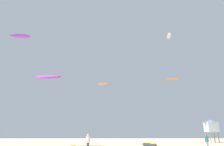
{
  "coord_description": "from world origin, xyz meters",
  "views": [
    {
      "loc": [
        -0.7,
        -15.06,
        1.64
      ],
      "look_at": [
        0.0,
        17.57,
        11.04
      ],
      "focal_mm": 33.7,
      "sensor_mm": 36.0,
      "label": 1
    }
  ],
  "objects_px": {
    "lifeguard_tower": "(211,126)",
    "person_midground": "(207,140)",
    "kite_aloft_4": "(172,79)",
    "person_foreground": "(88,141)",
    "kite_aloft_1": "(20,36)",
    "kite_aloft_2": "(169,36)",
    "kite_grounded_near": "(149,145)",
    "kite_aloft_3": "(48,77)",
    "kite_aloft_0": "(102,84)"
  },
  "relations": [
    {
      "from": "person_foreground",
      "to": "kite_aloft_2",
      "type": "relative_size",
      "value": 0.39
    },
    {
      "from": "person_foreground",
      "to": "kite_aloft_1",
      "type": "distance_m",
      "value": 27.25
    },
    {
      "from": "kite_grounded_near",
      "to": "kite_aloft_4",
      "type": "xyz_separation_m",
      "value": [
        12.56,
        27.73,
        15.85
      ]
    },
    {
      "from": "person_midground",
      "to": "kite_aloft_0",
      "type": "relative_size",
      "value": 0.57
    },
    {
      "from": "lifeguard_tower",
      "to": "kite_aloft_0",
      "type": "relative_size",
      "value": 1.51
    },
    {
      "from": "lifeguard_tower",
      "to": "kite_aloft_3",
      "type": "relative_size",
      "value": 1.01
    },
    {
      "from": "kite_aloft_1",
      "to": "kite_aloft_2",
      "type": "xyz_separation_m",
      "value": [
        32.95,
        16.93,
        8.64
      ]
    },
    {
      "from": "person_foreground",
      "to": "kite_aloft_3",
      "type": "xyz_separation_m",
      "value": [
        -7.14,
        9.64,
        8.77
      ]
    },
    {
      "from": "lifeguard_tower",
      "to": "kite_aloft_1",
      "type": "relative_size",
      "value": 1.12
    },
    {
      "from": "kite_aloft_1",
      "to": "kite_aloft_2",
      "type": "distance_m",
      "value": 38.04
    },
    {
      "from": "kite_grounded_near",
      "to": "lifeguard_tower",
      "type": "height_order",
      "value": "lifeguard_tower"
    },
    {
      "from": "person_midground",
      "to": "kite_aloft_0",
      "type": "distance_m",
      "value": 27.68
    },
    {
      "from": "kite_grounded_near",
      "to": "kite_aloft_1",
      "type": "height_order",
      "value": "kite_aloft_1"
    },
    {
      "from": "kite_grounded_near",
      "to": "kite_aloft_2",
      "type": "distance_m",
      "value": 38.26
    },
    {
      "from": "kite_grounded_near",
      "to": "kite_aloft_3",
      "type": "height_order",
      "value": "kite_aloft_3"
    },
    {
      "from": "kite_aloft_1",
      "to": "kite_aloft_4",
      "type": "relative_size",
      "value": 1.09
    },
    {
      "from": "lifeguard_tower",
      "to": "kite_aloft_0",
      "type": "bearing_deg",
      "value": 164.98
    },
    {
      "from": "person_foreground",
      "to": "person_midground",
      "type": "xyz_separation_m",
      "value": [
        12.61,
        2.88,
        -0.02
      ]
    },
    {
      "from": "person_midground",
      "to": "kite_grounded_near",
      "type": "bearing_deg",
      "value": 31.05
    },
    {
      "from": "person_midground",
      "to": "kite_aloft_1",
      "type": "bearing_deg",
      "value": 46.64
    },
    {
      "from": "kite_aloft_0",
      "to": "kite_grounded_near",
      "type": "bearing_deg",
      "value": -69.69
    },
    {
      "from": "person_midground",
      "to": "lifeguard_tower",
      "type": "height_order",
      "value": "lifeguard_tower"
    },
    {
      "from": "person_foreground",
      "to": "kite_aloft_4",
      "type": "distance_m",
      "value": 43.01
    },
    {
      "from": "person_foreground",
      "to": "kite_aloft_2",
      "type": "xyz_separation_m",
      "value": [
        18.64,
        31.64,
        26.57
      ]
    },
    {
      "from": "person_foreground",
      "to": "kite_aloft_2",
      "type": "distance_m",
      "value": 45.33
    },
    {
      "from": "kite_grounded_near",
      "to": "lifeguard_tower",
      "type": "relative_size",
      "value": 1.13
    },
    {
      "from": "kite_aloft_4",
      "to": "kite_aloft_0",
      "type": "bearing_deg",
      "value": -152.42
    },
    {
      "from": "person_midground",
      "to": "kite_aloft_4",
      "type": "relative_size",
      "value": 0.45
    },
    {
      "from": "kite_aloft_2",
      "to": "kite_aloft_4",
      "type": "distance_m",
      "value": 11.93
    },
    {
      "from": "person_midground",
      "to": "kite_aloft_3",
      "type": "xyz_separation_m",
      "value": [
        -19.75,
        6.77,
        8.78
      ]
    },
    {
      "from": "person_midground",
      "to": "kite_aloft_2",
      "type": "bearing_deg",
      "value": -31.47
    },
    {
      "from": "person_midground",
      "to": "kite_aloft_0",
      "type": "xyz_separation_m",
      "value": [
        -12.02,
        22.21,
        11.34
      ]
    },
    {
      "from": "kite_grounded_near",
      "to": "kite_aloft_4",
      "type": "bearing_deg",
      "value": 65.64
    },
    {
      "from": "lifeguard_tower",
      "to": "kite_aloft_1",
      "type": "bearing_deg",
      "value": -172.33
    },
    {
      "from": "lifeguard_tower",
      "to": "person_midground",
      "type": "bearing_deg",
      "value": -117.7
    },
    {
      "from": "kite_aloft_3",
      "to": "person_foreground",
      "type": "bearing_deg",
      "value": -53.48
    },
    {
      "from": "person_midground",
      "to": "kite_aloft_3",
      "type": "relative_size",
      "value": 0.38
    },
    {
      "from": "kite_aloft_1",
      "to": "kite_aloft_2",
      "type": "bearing_deg",
      "value": 27.19
    },
    {
      "from": "person_midground",
      "to": "kite_aloft_4",
      "type": "distance_m",
      "value": 36.31
    },
    {
      "from": "kite_aloft_3",
      "to": "kite_aloft_4",
      "type": "distance_m",
      "value": 37.54
    },
    {
      "from": "person_midground",
      "to": "kite_aloft_4",
      "type": "xyz_separation_m",
      "value": [
        7.11,
        32.2,
        15.21
      ]
    },
    {
      "from": "kite_grounded_near",
      "to": "person_foreground",
      "type": "bearing_deg",
      "value": -134.25
    },
    {
      "from": "lifeguard_tower",
      "to": "kite_aloft_4",
      "type": "distance_m",
      "value": 20.38
    },
    {
      "from": "lifeguard_tower",
      "to": "kite_aloft_2",
      "type": "relative_size",
      "value": 1.02
    },
    {
      "from": "person_midground",
      "to": "person_foreground",
      "type": "bearing_deg",
      "value": 83.24
    },
    {
      "from": "kite_aloft_1",
      "to": "kite_aloft_0",
      "type": "bearing_deg",
      "value": 34.84
    },
    {
      "from": "kite_grounded_near",
      "to": "kite_aloft_0",
      "type": "height_order",
      "value": "kite_aloft_0"
    },
    {
      "from": "kite_aloft_0",
      "to": "kite_aloft_1",
      "type": "relative_size",
      "value": 0.74
    },
    {
      "from": "kite_aloft_1",
      "to": "person_foreground",
      "type": "bearing_deg",
      "value": -45.8
    },
    {
      "from": "person_midground",
      "to": "lifeguard_tower",
      "type": "xyz_separation_m",
      "value": [
        8.74,
        16.64,
        2.15
      ]
    }
  ]
}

